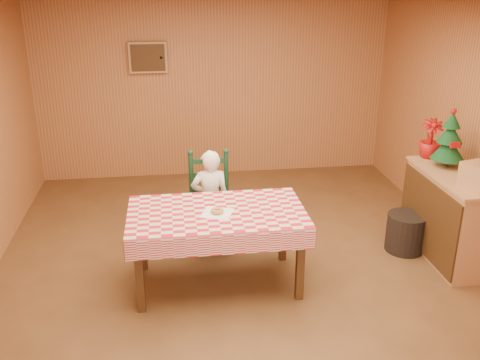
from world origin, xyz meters
The scene contains 11 objects.
ground centered at (0.00, 0.00, 0.00)m, with size 6.00×6.00×0.00m, color brown.
cabin_walls centered at (0.00, 0.53, 1.83)m, with size 5.10×6.05×2.65m.
dining_table centered at (-0.26, -0.10, 0.69)m, with size 1.66×0.96×0.77m.
ladder_chair centered at (-0.26, 0.69, 0.50)m, with size 0.44×0.40×1.08m.
seated_child centered at (-0.26, 0.63, 0.56)m, with size 0.41×0.27×1.12m, color white.
napkin centered at (-0.26, -0.15, 0.77)m, with size 0.26×0.26×0.00m, color white.
donut centered at (-0.26, -0.15, 0.79)m, with size 0.12×0.12×0.04m, color #B48340.
shelf_unit centered at (2.20, 0.11, 0.47)m, with size 0.54×1.24×0.93m.
christmas_tree centered at (2.21, 0.36, 1.21)m, with size 0.34×0.34×0.62m.
flower_arrangement centered at (2.16, 0.66, 1.14)m, with size 0.24×0.24×0.43m, color #A9100F.
storage_bin centered at (1.82, 0.29, 0.21)m, with size 0.42×0.42×0.42m, color black.
Camera 1 is at (-0.66, -4.60, 2.83)m, focal length 40.00 mm.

